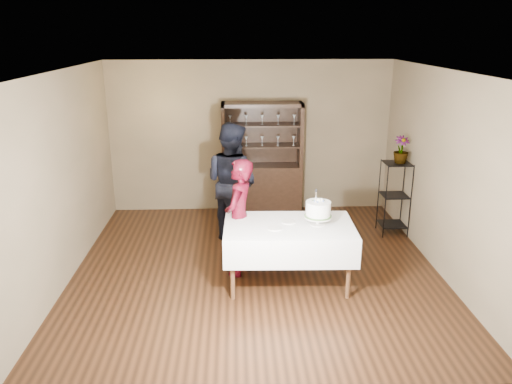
% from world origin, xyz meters
% --- Properties ---
extents(floor, '(5.00, 5.00, 0.00)m').
position_xyz_m(floor, '(0.00, 0.00, 0.00)').
color(floor, black).
rests_on(floor, ground).
extents(ceiling, '(5.00, 5.00, 0.00)m').
position_xyz_m(ceiling, '(0.00, 0.00, 2.70)').
color(ceiling, silver).
rests_on(ceiling, back_wall).
extents(back_wall, '(5.00, 0.02, 2.70)m').
position_xyz_m(back_wall, '(0.00, 2.50, 1.35)').
color(back_wall, brown).
rests_on(back_wall, floor).
extents(wall_left, '(0.02, 5.00, 2.70)m').
position_xyz_m(wall_left, '(-2.50, 0.00, 1.35)').
color(wall_left, brown).
rests_on(wall_left, floor).
extents(wall_right, '(0.02, 5.00, 2.70)m').
position_xyz_m(wall_right, '(2.50, 0.00, 1.35)').
color(wall_right, brown).
rests_on(wall_right, floor).
extents(china_hutch, '(1.40, 0.48, 2.00)m').
position_xyz_m(china_hutch, '(0.20, 2.25, 0.66)').
color(china_hutch, black).
rests_on(china_hutch, floor).
extents(plant_etagere, '(0.42, 0.42, 1.20)m').
position_xyz_m(plant_etagere, '(2.28, 1.20, 0.65)').
color(plant_etagere, black).
rests_on(plant_etagere, floor).
extents(cake_table, '(1.67, 1.06, 0.82)m').
position_xyz_m(cake_table, '(0.40, -0.44, 0.63)').
color(cake_table, silver).
rests_on(cake_table, floor).
extents(woman, '(0.55, 0.68, 1.60)m').
position_xyz_m(woman, '(-0.23, -0.09, 0.80)').
color(woman, '#36040F').
rests_on(woman, floor).
extents(man, '(1.15, 1.12, 1.86)m').
position_xyz_m(man, '(-0.33, 1.14, 0.93)').
color(man, black).
rests_on(man, floor).
extents(cake, '(0.41, 0.41, 0.48)m').
position_xyz_m(cake, '(0.76, -0.44, 1.02)').
color(cake, white).
rests_on(cake, cake_table).
extents(plate_near, '(0.21, 0.21, 0.01)m').
position_xyz_m(plate_near, '(0.21, -0.57, 0.83)').
color(plate_near, white).
rests_on(plate_near, cake_table).
extents(plate_far, '(0.24, 0.24, 0.01)m').
position_xyz_m(plate_far, '(0.40, -0.35, 0.83)').
color(plate_far, white).
rests_on(plate_far, cake_table).
extents(potted_plant, '(0.26, 0.26, 0.43)m').
position_xyz_m(potted_plant, '(2.32, 1.18, 1.40)').
color(potted_plant, '#416631').
rests_on(potted_plant, plant_etagere).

